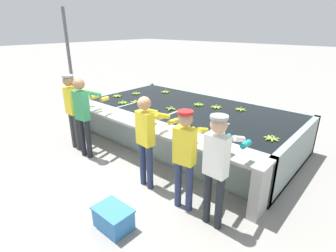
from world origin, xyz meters
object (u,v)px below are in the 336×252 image
Objects in this scene: banana_bunch_floating_2 at (199,105)px; banana_bunch_floating_9 at (136,102)px; worker_2 at (147,134)px; knife_1 at (223,149)px; knife_0 at (82,105)px; support_post_left at (70,68)px; worker_3 at (186,151)px; banana_bunch_floating_6 at (165,92)px; worker_4 at (217,161)px; crate at (113,218)px; banana_bunch_floating_3 at (123,103)px; banana_bunch_ledge_0 at (151,124)px; banana_bunch_floating_7 at (272,138)px; banana_bunch_floating_0 at (117,96)px; banana_bunch_floating_4 at (171,109)px; worker_0 at (73,105)px; banana_bunch_floating_1 at (136,93)px; banana_bunch_floating_8 at (241,109)px; banana_bunch_floating_5 at (216,107)px; worker_1 at (83,111)px.

banana_bunch_floating_9 is at bearing -147.91° from banana_bunch_floating_2.
knife_1 is at bearing 24.99° from worker_2.
support_post_left is at bearing 156.79° from knife_0.
worker_3 is at bearing -116.77° from knife_1.
banana_bunch_floating_6 is at bearing 126.35° from worker_2.
knife_0 is at bearing 171.06° from worker_2.
worker_4 reaches higher than worker_2.
banana_bunch_floating_3 is at bearing 137.16° from crate.
banana_bunch_floating_3 is 3.31m from knife_1.
worker_2 reaches higher than banana_bunch_ledge_0.
worker_3 reaches higher than banana_bunch_floating_7.
banana_bunch_floating_0 is 1.89m from banana_bunch_floating_4.
banana_bunch_floating_7 is (3.98, 1.43, -0.15)m from worker_0.
knife_0 is (-2.17, -1.90, -0.01)m from banana_bunch_floating_2.
banana_bunch_floating_3 is 0.81× the size of knife_1.
banana_bunch_floating_1 is 3.01m from banana_bunch_floating_8.
banana_bunch_ledge_0 reaches higher than banana_bunch_floating_4.
knife_0 is at bearing 153.93° from crate.
banana_bunch_floating_3 is 1.00× the size of banana_bunch_floating_5.
worker_4 is 5.78× the size of knife_0.
crate is at bearing -90.28° from banana_bunch_floating_8.
crate is (-0.76, -1.64, -0.74)m from knife_1.
knife_0 is (-0.67, -2.35, -0.01)m from banana_bunch_floating_6.
banana_bunch_floating_4 and banana_bunch_floating_5 have the same top height.
banana_bunch_floating_8 is 4.90m from support_post_left.
worker_3 is 1.41m from crate.
worker_3 reaches higher than banana_bunch_ledge_0.
crate is at bearing -24.76° from worker_1.
banana_bunch_floating_7 is at bearing -22.43° from banana_bunch_floating_2.
worker_4 reaches higher than worker_3.
worker_1 is at bearing -87.71° from banana_bunch_floating_9.
worker_1 reaches higher than banana_bunch_floating_9.
banana_bunch_floating_3 reaches higher than knife_0.
banana_bunch_floating_6 is (0.50, 0.69, 0.00)m from banana_bunch_floating_1.
banana_bunch_floating_5 is 1.02× the size of banana_bunch_floating_9.
worker_1 reaches higher than knife_0.
worker_1 is 5.01× the size of knife_1.
knife_1 is at bearing 65.05° from crate.
banana_bunch_floating_9 is at bearing 55.20° from banana_bunch_floating_3.
worker_0 reaches higher than worker_4.
worker_1 is 3.17× the size of crate.
banana_bunch_floating_8 is at bearing 99.45° from worker_3.
worker_3 is 5.78× the size of banana_bunch_floating_4.
banana_bunch_floating_4 is 1.10m from banana_bunch_floating_5.
banana_bunch_floating_3 is at bearing 158.58° from banana_bunch_ledge_0.
banana_bunch_floating_0 is at bearing -160.23° from banana_bunch_floating_2.
banana_bunch_floating_4 and banana_bunch_floating_6 have the same top height.
worker_4 is at bearing -96.58° from banana_bunch_floating_7.
banana_bunch_floating_4 is 1.00× the size of banana_bunch_floating_7.
worker_2 is 3.44m from banana_bunch_floating_6.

